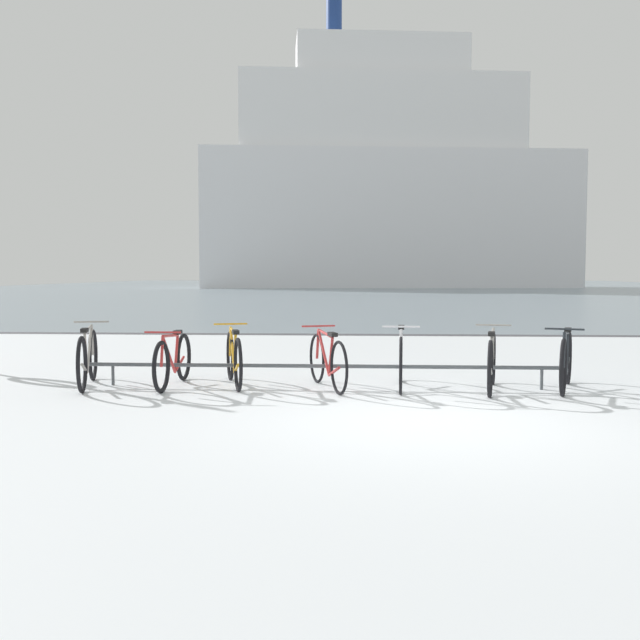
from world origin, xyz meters
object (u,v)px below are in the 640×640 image
Objects in this scene: bicycle_0 at (88,358)px; bicycle_2 at (234,358)px; bicycle_5 at (492,362)px; bicycle_6 at (566,361)px; bicycle_4 at (401,359)px; bicycle_1 at (173,360)px; bicycle_3 at (327,361)px; ferry_ship at (386,186)px.

bicycle_0 is 1.92m from bicycle_2.
bicycle_6 is (0.95, 0.10, 0.00)m from bicycle_5.
bicycle_6 is at bearing -1.29° from bicycle_2.
bicycle_0 is at bearing -178.38° from bicycle_4.
bicycle_0 is at bearing -177.03° from bicycle_1.
bicycle_4 is 1.07× the size of bicycle_6.
bicycle_2 is (0.79, 0.11, 0.02)m from bicycle_1.
bicycle_0 is at bearing -179.77° from bicycle_3.
ferry_ship is (0.45, 61.86, 9.49)m from bicycle_5.
bicycle_6 is at bearing 0.20° from bicycle_1.
bicycle_6 is at bearing 0.70° from bicycle_0.
bicycle_0 is 4.11m from bicycle_4.
bicycle_2 is 0.91× the size of bicycle_4.
ferry_ship reaches higher than bicycle_6.
bicycle_3 is at bearing -1.28° from bicycle_1.
bicycle_3 is at bearing -92.35° from ferry_ship.
bicycle_1 is 0.80m from bicycle_2.
ferry_ship reaches higher than bicycle_0.
bicycle_4 is at bearing -91.48° from ferry_ship.
bicycle_0 is at bearing -179.30° from bicycle_6.
bicycle_4 is 1.15m from bicycle_5.
bicycle_0 is 1.04× the size of bicycle_6.
ferry_ship reaches higher than bicycle_2.
bicycle_5 is 0.05× the size of ferry_ship.
bicycle_4 reaches higher than bicycle_2.
ferry_ship is (4.58, 61.77, 9.51)m from bicycle_1.
bicycle_4 is (0.95, 0.10, 0.02)m from bicycle_3.
bicycle_1 is 5.08m from bicycle_6.
bicycle_1 is 2.99m from bicycle_4.
bicycle_0 is 1.07× the size of bicycle_2.
ferry_ship reaches higher than bicycle_1.
bicycle_1 is 0.96× the size of bicycle_4.
bicycle_1 is at bearing 178.72° from bicycle_3.
ferry_ship is at bearing 87.65° from bicycle_3.
bicycle_3 reaches higher than bicycle_1.
bicycle_4 reaches higher than bicycle_5.
bicycle_2 reaches higher than bicycle_1.
bicycle_0 is 1.13m from bicycle_1.
bicycle_1 is at bearing 2.97° from bicycle_0.
bicycle_5 is 0.96m from bicycle_6.
bicycle_4 is at bearing -1.46° from bicycle_2.
bicycle_5 is at bearing -1.13° from bicycle_3.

